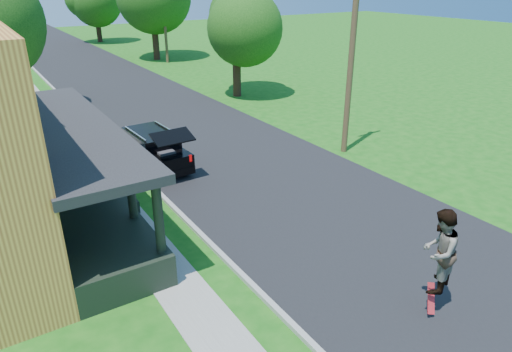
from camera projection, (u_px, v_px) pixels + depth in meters
ground at (367, 240)px, 13.52m from camera, size 140.00×140.00×0.00m
street at (139, 99)px, 28.97m from camera, size 8.00×120.00×0.02m
curb at (73, 108)px, 26.98m from camera, size 0.15×120.00×0.12m
sidewalk at (45, 112)px, 26.22m from camera, size 1.30×120.00×0.03m
black_suv at (154, 149)px, 18.45m from camera, size 1.83×4.32×1.98m
skateboarder at (439, 251)px, 10.06m from camera, size 1.19×1.07×2.02m
skateboard at (431, 299)px, 10.47m from camera, size 0.46×0.40×0.64m
tree_right_near at (235, 17)px, 27.89m from camera, size 5.12×5.23×7.26m
utility_pole_near at (352, 52)px, 18.67m from camera, size 1.57×0.27×8.36m
utility_pole_far at (163, 5)px, 39.31m from camera, size 1.49×0.61×9.48m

